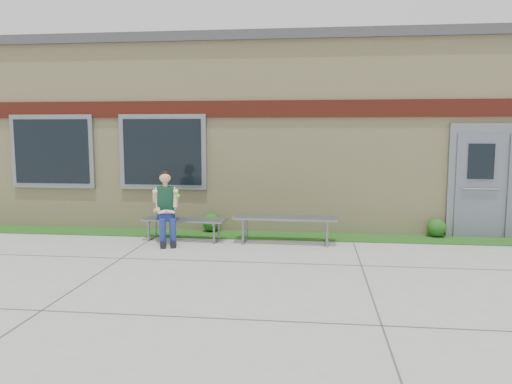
# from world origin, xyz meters

# --- Properties ---
(ground) EXTENTS (80.00, 80.00, 0.00)m
(ground) POSITION_xyz_m (0.00, 0.00, 0.00)
(ground) COLOR #9E9E99
(ground) RESTS_ON ground
(grass_strip) EXTENTS (16.00, 0.80, 0.02)m
(grass_strip) POSITION_xyz_m (0.00, 2.60, 0.01)
(grass_strip) COLOR #124413
(grass_strip) RESTS_ON ground
(school_building) EXTENTS (16.20, 6.22, 4.20)m
(school_building) POSITION_xyz_m (-0.00, 5.99, 2.10)
(school_building) COLOR beige
(school_building) RESTS_ON ground
(bench_left) EXTENTS (1.68, 0.57, 0.43)m
(bench_left) POSITION_xyz_m (-2.31, 2.00, 0.33)
(bench_left) COLOR slate
(bench_left) RESTS_ON ground
(bench_right) EXTENTS (1.99, 0.59, 0.51)m
(bench_right) POSITION_xyz_m (-0.31, 2.00, 0.40)
(bench_right) COLOR slate
(bench_right) RESTS_ON ground
(girl) EXTENTS (0.63, 0.90, 1.39)m
(girl) POSITION_xyz_m (-2.60, 1.80, 0.71)
(girl) COLOR navy
(girl) RESTS_ON ground
(shrub_mid) EXTENTS (0.39, 0.39, 0.39)m
(shrub_mid) POSITION_xyz_m (-1.93, 2.85, 0.21)
(shrub_mid) COLOR #124413
(shrub_mid) RESTS_ON grass_strip
(shrub_east) EXTENTS (0.37, 0.37, 0.37)m
(shrub_east) POSITION_xyz_m (2.70, 2.85, 0.21)
(shrub_east) COLOR #124413
(shrub_east) RESTS_ON grass_strip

